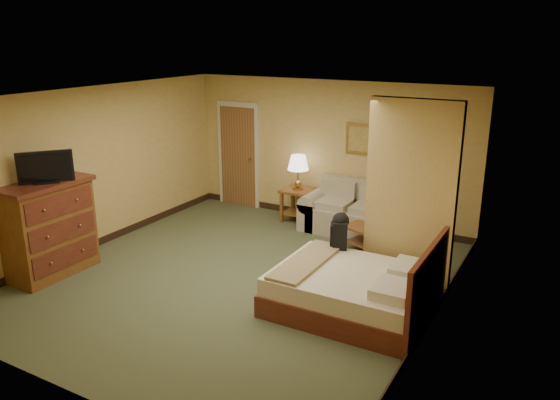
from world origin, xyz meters
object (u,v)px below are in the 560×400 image
Objects in this scene: loveseat at (354,216)px; dresser at (49,228)px; bed at (356,290)px; coffee_table at (368,233)px.

dresser is (-3.19, -3.77, 0.41)m from loveseat.
dresser is 0.71× the size of bed.
coffee_table is 4.86m from dresser.
coffee_table is 2.11m from bed.
dresser reaches higher than coffee_table.
loveseat is 2.22× the size of coffee_table.
bed is at bearing -73.77° from coffee_table.
bed is (4.30, 1.09, -0.41)m from dresser.
bed is at bearing 14.26° from dresser.
loveseat is at bearing 128.51° from coffee_table.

